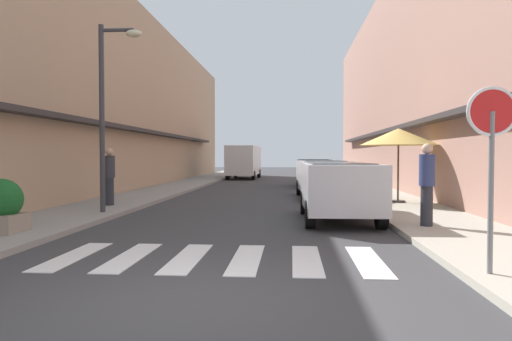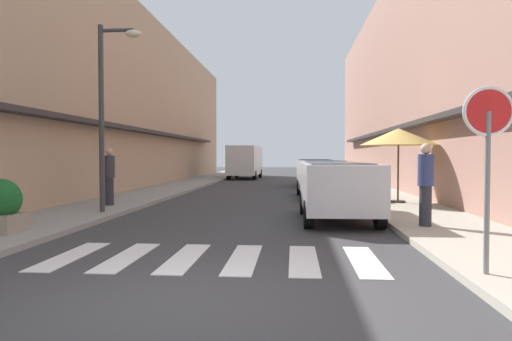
{
  "view_description": "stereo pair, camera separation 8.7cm",
  "coord_description": "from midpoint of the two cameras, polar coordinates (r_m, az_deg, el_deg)",
  "views": [
    {
      "loc": [
        1.18,
        -5.15,
        1.64
      ],
      "look_at": [
        -0.08,
        11.43,
        1.12
      ],
      "focal_mm": 32.57,
      "sensor_mm": 36.0,
      "label": 1
    },
    {
      "loc": [
        1.27,
        -5.14,
        1.64
      ],
      "look_at": [
        -0.08,
        11.43,
        1.12
      ],
      "focal_mm": 32.57,
      "sensor_mm": 36.0,
      "label": 2
    }
  ],
  "objects": [
    {
      "name": "ground_plane",
      "position": [
        21.97,
        1.44,
        -2.49
      ],
      "size": [
        92.04,
        92.04,
        0.0
      ],
      "primitive_type": "plane",
      "color": "#38383A"
    },
    {
      "name": "sidewalk_left",
      "position": [
        22.71,
        -10.4,
        -2.23
      ],
      "size": [
        2.47,
        58.57,
        0.12
      ],
      "primitive_type": "cube",
      "color": "gray",
      "rests_on": "ground_plane"
    },
    {
      "name": "sidewalk_right",
      "position": [
        22.2,
        13.57,
        -2.34
      ],
      "size": [
        2.47,
        58.57,
        0.12
      ],
      "primitive_type": "cube",
      "color": "#ADA899",
      "rests_on": "ground_plane"
    },
    {
      "name": "building_row_left",
      "position": [
        25.06,
        -18.16,
        8.04
      ],
      "size": [
        5.5,
        39.65,
        8.82
      ],
      "color": "tan",
      "rests_on": "ground_plane"
    },
    {
      "name": "building_row_right",
      "position": [
        24.33,
        22.11,
        10.07
      ],
      "size": [
        5.5,
        39.65,
        10.41
      ],
      "color": "#A87A6B",
      "rests_on": "ground_plane"
    },
    {
      "name": "crosswalk",
      "position": [
        7.58,
        -4.84,
        -10.7
      ],
      "size": [
        5.2,
        2.2,
        0.01
      ],
      "color": "silver",
      "rests_on": "ground_plane"
    },
    {
      "name": "parked_car_near",
      "position": [
        11.9,
        10.22,
        -1.72
      ],
      "size": [
        1.87,
        4.07,
        1.47
      ],
      "color": "silver",
      "rests_on": "ground_plane"
    },
    {
      "name": "parked_car_mid",
      "position": [
        18.13,
        8.3,
        -0.51
      ],
      "size": [
        1.98,
        4.31,
        1.47
      ],
      "color": "silver",
      "rests_on": "ground_plane"
    },
    {
      "name": "parked_car_far",
      "position": [
        24.96,
        7.3,
        0.12
      ],
      "size": [
        1.85,
        4.18,
        1.47
      ],
      "color": "black",
      "rests_on": "ground_plane"
    },
    {
      "name": "delivery_van",
      "position": [
        33.51,
        -1.27,
        1.39
      ],
      "size": [
        2.15,
        5.46,
        2.37
      ],
      "color": "silver",
      "rests_on": "ground_plane"
    },
    {
      "name": "round_street_sign",
      "position": [
        6.68,
        26.95,
        4.38
      ],
      "size": [
        0.65,
        0.07,
        2.42
      ],
      "color": "slate",
      "rests_on": "sidewalk_right"
    },
    {
      "name": "street_lamp",
      "position": [
        13.29,
        -17.5,
        8.57
      ],
      "size": [
        1.19,
        0.28,
        5.05
      ],
      "color": "#38383D",
      "rests_on": "sidewalk_left"
    },
    {
      "name": "cafe_umbrella",
      "position": [
        15.92,
        17.24,
        3.94
      ],
      "size": [
        2.54,
        2.54,
        2.43
      ],
      "color": "#262626",
      "rests_on": "sidewalk_right"
    },
    {
      "name": "planter_corner",
      "position": [
        10.59,
        -28.72,
        -3.87
      ],
      "size": [
        0.83,
        0.83,
        1.08
      ],
      "color": "gray",
      "rests_on": "sidewalk_left"
    },
    {
      "name": "pedestrian_walking_near",
      "position": [
        10.74,
        20.33,
        -1.36
      ],
      "size": [
        0.34,
        0.34,
        1.8
      ],
      "rotation": [
        0.0,
        0.0,
        0.49
      ],
      "color": "#282B33",
      "rests_on": "sidewalk_right"
    },
    {
      "name": "pedestrian_walking_far",
      "position": [
        15.03,
        -17.41,
        -0.53
      ],
      "size": [
        0.34,
        0.34,
        1.77
      ],
      "rotation": [
        0.0,
        0.0,
        4.89
      ],
      "color": "#282B33",
      "rests_on": "sidewalk_left"
    }
  ]
}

